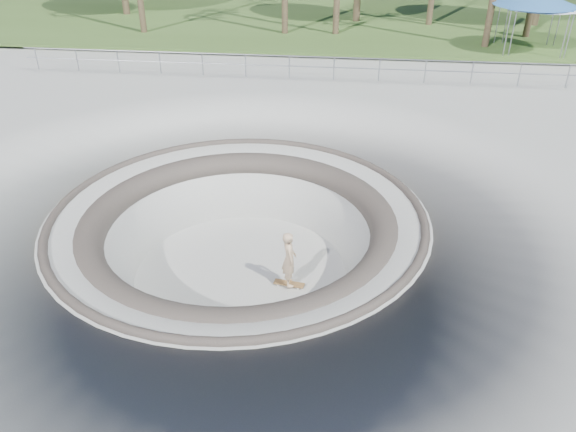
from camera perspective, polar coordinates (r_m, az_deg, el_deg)
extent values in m
plane|color=#AEAEA9|center=(15.32, -5.07, 0.26)|extent=(180.00, 180.00, 0.00)
torus|color=#AEAEA9|center=(16.42, -4.76, -5.78)|extent=(14.00, 14.00, 4.00)
cylinder|color=#AEAEA9|center=(16.39, -4.77, -5.64)|extent=(6.60, 6.60, 0.10)
torus|color=#4A423B|center=(15.33, -5.07, 0.19)|extent=(10.24, 10.24, 0.24)
torus|color=#4A423B|center=(15.56, -5.00, -1.18)|extent=(8.91, 8.91, 0.81)
ellipsoid|color=brown|center=(73.72, -13.83, 18.64)|extent=(50.40, 36.00, 23.40)
ellipsoid|color=brown|center=(74.75, 11.09, 17.97)|extent=(61.60, 44.00, 28.60)
cylinder|color=gray|center=(25.93, 0.15, 15.95)|extent=(25.00, 0.05, 0.05)
cylinder|color=gray|center=(26.05, 0.14, 14.99)|extent=(25.00, 0.05, 0.05)
cube|color=olive|center=(15.67, 0.12, -6.87)|extent=(0.88, 0.36, 0.02)
cylinder|color=#A1A0A5|center=(15.69, 0.11, -6.97)|extent=(0.06, 0.18, 0.04)
cylinder|color=#A1A0A5|center=(15.69, 0.11, -6.97)|extent=(0.06, 0.18, 0.04)
cylinder|color=beige|center=(15.70, 0.11, -7.00)|extent=(0.07, 0.04, 0.07)
cylinder|color=beige|center=(15.70, 0.11, -7.00)|extent=(0.07, 0.04, 0.07)
cylinder|color=beige|center=(15.70, 0.11, -7.00)|extent=(0.07, 0.04, 0.07)
cylinder|color=beige|center=(15.70, 0.11, -7.00)|extent=(0.07, 0.04, 0.07)
imported|color=tan|center=(15.18, 0.12, -4.38)|extent=(0.54, 0.68, 1.64)
cylinder|color=gray|center=(31.29, 22.07, 16.65)|extent=(0.06, 0.06, 2.07)
cylinder|color=gray|center=(32.05, 26.77, 15.95)|extent=(0.06, 0.06, 2.07)
cylinder|color=gray|center=(33.79, 21.08, 17.74)|extent=(0.06, 0.06, 2.07)
cylinder|color=gray|center=(34.50, 25.49, 17.09)|extent=(0.06, 0.06, 2.07)
cube|color=white|center=(32.68, 24.29, 18.79)|extent=(3.06, 3.06, 0.08)
cone|color=white|center=(32.63, 24.42, 19.35)|extent=(5.57, 5.57, 0.66)
cylinder|color=gray|center=(31.14, 21.44, 16.80)|extent=(0.06, 0.06, 2.16)
cylinder|color=gray|center=(31.91, 26.38, 16.07)|extent=(0.06, 0.06, 2.16)
cylinder|color=gray|center=(33.75, 20.45, 17.91)|extent=(0.06, 0.06, 2.16)
cylinder|color=gray|center=(34.46, 25.07, 17.25)|extent=(0.06, 0.06, 2.16)
cube|color=#2E63A6|center=(32.58, 23.78, 19.03)|extent=(3.04, 3.04, 0.08)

